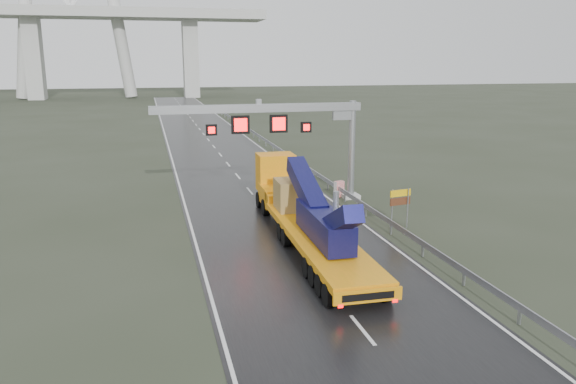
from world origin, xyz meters
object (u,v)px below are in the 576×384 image
object	(u,v)px
heavy_haul_truck	(300,206)
striped_barrier	(339,189)
sign_gantry	(288,125)
exit_sign_pair	(400,201)

from	to	relation	value
heavy_haul_truck	striped_barrier	bearing A→B (deg)	58.28
striped_barrier	heavy_haul_truck	bearing A→B (deg)	-139.03
sign_gantry	heavy_haul_truck	distance (m)	8.71
heavy_haul_truck	striped_barrier	xyz separation A→B (m)	(5.36, 8.32, -1.14)
sign_gantry	heavy_haul_truck	size ratio (longest dim) A/B	0.78
exit_sign_pair	striped_barrier	size ratio (longest dim) A/B	2.06
sign_gantry	striped_barrier	world-z (taller)	sign_gantry
heavy_haul_truck	exit_sign_pair	bearing A→B (deg)	-1.65
sign_gantry	exit_sign_pair	world-z (taller)	sign_gantry
sign_gantry	striped_barrier	bearing A→B (deg)	8.64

